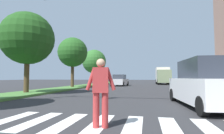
% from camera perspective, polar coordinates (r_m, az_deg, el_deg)
% --- Properties ---
extents(ground_plane, '(140.00, 140.00, 0.00)m').
position_cam_1_polar(ground_plane, '(27.52, 10.56, -5.98)').
color(ground_plane, '#2D2D30').
extents(crosswalk, '(7.65, 2.20, 0.01)m').
position_cam_1_polar(crosswalk, '(4.67, 6.98, -18.56)').
color(crosswalk, silver).
rests_on(crosswalk, ground_plane).
extents(median_strip, '(2.71, 64.00, 0.15)m').
position_cam_1_polar(median_strip, '(26.90, -7.33, -5.90)').
color(median_strip, '#477A38').
rests_on(median_strip, ground_plane).
extents(tree_mid, '(3.88, 3.88, 5.93)m').
position_cam_1_polar(tree_mid, '(14.52, -25.90, 8.39)').
color(tree_mid, '#4C3823').
rests_on(tree_mid, median_strip).
extents(tree_far, '(3.46, 3.46, 5.79)m').
position_cam_1_polar(tree_far, '(21.06, -12.74, 4.68)').
color(tree_far, '#4C3823').
rests_on(tree_far, median_strip).
extents(tree_distant, '(4.08, 4.08, 5.90)m').
position_cam_1_polar(tree_distant, '(30.20, -5.87, 1.79)').
color(tree_distant, '#4C3823').
rests_on(tree_distant, median_strip).
extents(sidewalk_right, '(3.00, 64.00, 0.15)m').
position_cam_1_polar(sidewalk_right, '(26.89, 29.77, -5.47)').
color(sidewalk_right, '#9E9991').
rests_on(sidewalk_right, ground_plane).
extents(traffic_light_gantry, '(10.57, 0.30, 6.00)m').
position_cam_1_polar(traffic_light_gantry, '(8.62, -20.51, 18.55)').
color(traffic_light_gantry, gold).
rests_on(traffic_light_gantry, median_strip).
extents(pedestrian_performer, '(0.75, 0.30, 1.69)m').
position_cam_1_polar(pedestrian_performer, '(4.32, -3.74, -7.27)').
color(pedestrian_performer, '#B23333').
rests_on(pedestrian_performer, ground_plane).
extents(suv_crossing, '(2.36, 4.76, 1.97)m').
position_cam_1_polar(suv_crossing, '(8.18, 28.41, -5.10)').
color(suv_crossing, silver).
rests_on(suv_crossing, ground_plane).
extents(sedan_midblock, '(2.24, 4.28, 1.66)m').
position_cam_1_polar(sedan_midblock, '(25.97, 2.56, -4.47)').
color(sedan_midblock, '#B7B7BC').
rests_on(sedan_midblock, ground_plane).
extents(sedan_distant, '(1.79, 4.22, 1.73)m').
position_cam_1_polar(sedan_distant, '(36.12, 16.60, -4.02)').
color(sedan_distant, silver).
rests_on(sedan_distant, ground_plane).
extents(truck_box_delivery, '(2.40, 6.20, 3.10)m').
position_cam_1_polar(truck_box_delivery, '(33.40, 16.32, -2.64)').
color(truck_box_delivery, gray).
rests_on(truck_box_delivery, ground_plane).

